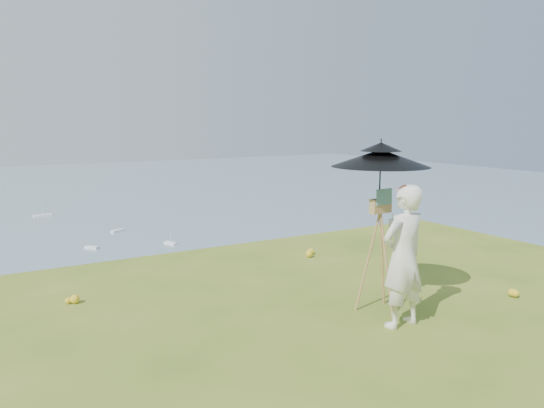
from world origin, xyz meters
TOP-DOWN VIEW (x-y plane):
  - shoreline_tier at (0.00, 75.00)m, footprint 170.00×28.00m
  - slope_trees at (0.00, 35.00)m, footprint 110.00×50.00m
  - harbor_town at (0.00, 75.00)m, footprint 110.00×22.00m
  - wildflowers at (0.00, 0.25)m, footprint 10.00×10.50m
  - painter at (1.20, 1.78)m, footprint 0.71×0.49m
  - field_easel at (1.34, 2.38)m, footprint 0.70×0.70m
  - sun_umbrella at (1.34, 2.41)m, footprint 1.46×1.46m
  - painter_cap at (1.20, 1.78)m, footprint 0.21×0.24m

SIDE VIEW (x-z plane):
  - shoreline_tier at x=0.00m, z-range -40.00..-32.00m
  - harbor_town at x=0.00m, z-range -32.00..-27.00m
  - slope_trees at x=0.00m, z-range -18.00..-12.00m
  - wildflowers at x=0.00m, z-range 0.00..0.12m
  - field_easel at x=1.34m, z-range 0.00..1.74m
  - painter at x=1.20m, z-range 0.00..1.87m
  - painter_cap at x=1.20m, z-range 1.76..1.86m
  - sun_umbrella at x=1.34m, z-range 1.43..2.42m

